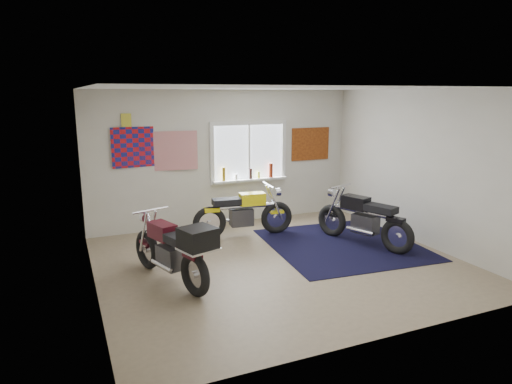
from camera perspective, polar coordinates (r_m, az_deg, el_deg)
name	(u,v)px	position (r m, az deg, el deg)	size (l,w,h in m)	color
ground	(279,263)	(7.32, 2.92, -8.80)	(5.50, 5.50, 0.00)	#9E896B
room_shell	(280,160)	(6.90, 3.07, 4.00)	(5.50, 5.50, 5.50)	white
navy_rug	(343,244)	(8.27, 10.80, -6.45)	(2.50, 2.60, 0.01)	black
window_assembly	(249,156)	(9.37, -0.90, 4.54)	(1.66, 0.17, 1.26)	white
oil_bottles	(253,173)	(9.38, -0.43, 2.45)	(1.12, 0.09, 0.30)	#976F16
flag_display	(126,120)	(8.69, -15.92, 8.64)	(1.60, 0.10, 1.17)	red
triumph_poster	(310,144)	(10.00, 6.81, 5.99)	(0.90, 0.03, 0.70)	#A54C14
yellow_triumph	(243,214)	(8.49, -1.60, -2.78)	(1.93, 0.58, 0.97)	black
black_chrome_bike	(363,220)	(8.24, 13.28, -3.48)	(0.86, 1.88, 1.01)	black
maroon_tourer	(174,250)	(6.46, -10.15, -7.15)	(0.92, 1.89, 0.97)	black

